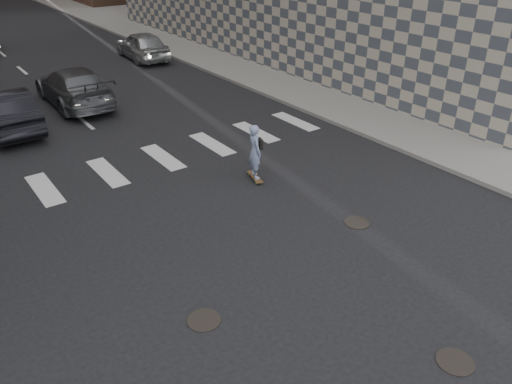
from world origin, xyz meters
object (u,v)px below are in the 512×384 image
(traffic_car_b, at_px, (74,86))
(traffic_car_d, at_px, (142,45))
(skateboarder, at_px, (255,152))
(traffic_car_a, at_px, (6,110))

(traffic_car_b, relative_size, traffic_car_d, 1.18)
(skateboarder, bearing_deg, traffic_car_d, 92.51)
(skateboarder, xyz_separation_m, traffic_car_d, (3.90, 16.66, -0.15))
(skateboarder, bearing_deg, traffic_car_b, 116.79)
(traffic_car_a, xyz_separation_m, traffic_car_b, (3.15, 1.58, 0.02))
(traffic_car_b, bearing_deg, traffic_car_d, -134.44)
(skateboarder, xyz_separation_m, traffic_car_a, (-5.25, 9.12, -0.16))
(traffic_car_a, relative_size, traffic_car_b, 0.86)
(skateboarder, relative_size, traffic_car_a, 0.38)
(traffic_car_a, xyz_separation_m, traffic_car_d, (9.15, 7.54, 0.01))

